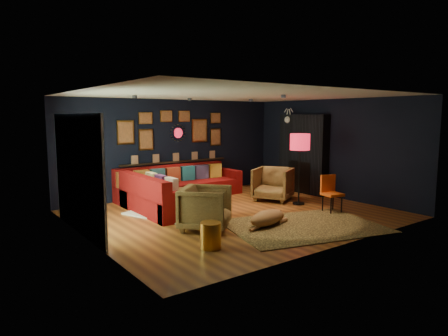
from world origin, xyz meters
TOP-DOWN VIEW (x-y plane):
  - floor at (0.00, 0.00)m, footprint 6.50×6.50m
  - room_walls at (0.00, 0.00)m, footprint 6.50×6.50m
  - sectional at (-0.61, 1.81)m, footprint 3.41×2.69m
  - ledge at (0.00, 2.68)m, footprint 3.20×0.12m
  - gallery_wall at (-0.01, 2.72)m, footprint 3.15×0.04m
  - sunburst_mirror at (0.10, 2.72)m, footprint 0.47×0.16m
  - fireplace at (3.09, 0.90)m, footprint 0.31×1.60m
  - deer_head at (3.14, 1.40)m, footprint 0.50×0.28m
  - sliding_door at (-3.22, 0.60)m, footprint 0.06×2.80m
  - ceiling_spots at (-0.00, 0.80)m, footprint 3.30×2.50m
  - shag_rug at (-0.80, 1.13)m, footprint 2.55×2.21m
  - leopard_rug at (0.45, -1.58)m, footprint 3.37×2.78m
  - coffee_table at (-0.60, 1.39)m, footprint 0.88×0.73m
  - pouf at (-1.18, 0.96)m, footprint 0.48×0.48m
  - armchair_left at (-1.21, -0.60)m, footprint 1.21×1.21m
  - armchair_right at (1.67, 0.60)m, footprint 1.18×1.20m
  - gold_stool at (-1.77, -1.58)m, footprint 0.35×0.35m
  - orange_chair at (1.86, -1.08)m, footprint 0.47×0.47m
  - floor_lamp at (1.84, -0.14)m, footprint 0.48×0.48m
  - dog at (-0.11, -1.13)m, footprint 1.41×0.93m

SIDE VIEW (x-z plane):
  - floor at x=0.00m, z-range 0.00..0.00m
  - leopard_rug at x=0.45m, z-range 0.00..0.02m
  - shag_rug at x=-0.80m, z-range 0.00..0.03m
  - pouf at x=-1.18m, z-range 0.03..0.34m
  - gold_stool at x=-1.77m, z-range 0.00..0.43m
  - dog at x=-0.11m, z-range 0.02..0.43m
  - sectional at x=-0.61m, z-range -0.11..0.75m
  - coffee_table at x=-0.60m, z-range 0.15..0.54m
  - armchair_left at x=-1.21m, z-range 0.00..0.91m
  - armchair_right at x=1.67m, z-range 0.00..0.93m
  - orange_chair at x=1.86m, z-range 0.07..0.91m
  - ledge at x=0.00m, z-range 0.90..0.94m
  - fireplace at x=3.09m, z-range -0.08..2.12m
  - sliding_door at x=-3.22m, z-range 0.00..2.20m
  - floor_lamp at x=1.84m, z-range 0.60..2.33m
  - room_walls at x=0.00m, z-range -1.66..4.84m
  - sunburst_mirror at x=0.10m, z-range 1.46..1.93m
  - gallery_wall at x=-0.01m, z-range 1.30..2.32m
  - deer_head at x=3.14m, z-range 1.83..2.28m
  - ceiling_spots at x=0.00m, z-range 2.53..2.59m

